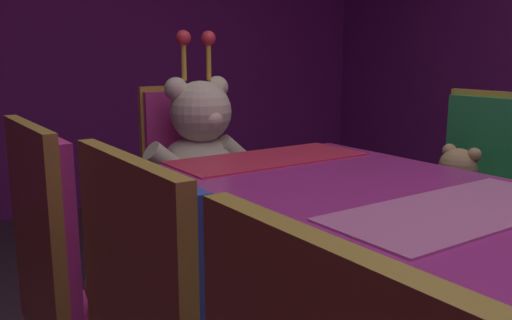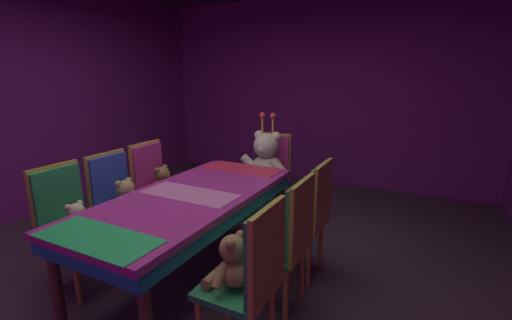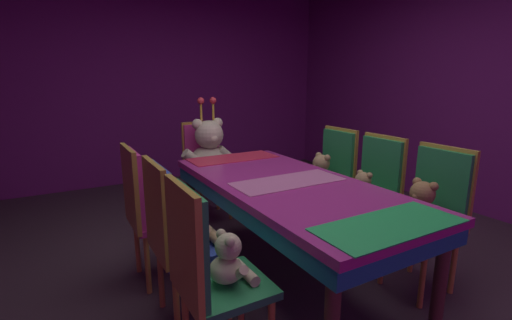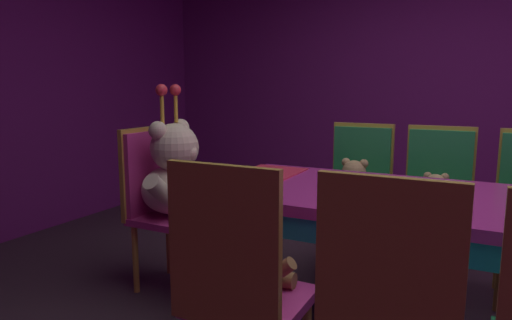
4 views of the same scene
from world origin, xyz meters
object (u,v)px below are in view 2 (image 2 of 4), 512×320
Objects in this scene: teddy_left_1 at (127,199)px; chair_left_2 at (153,180)px; teddy_left_0 at (78,221)px; teddy_left_2 at (164,183)px; teddy_right_1 at (272,232)px; chair_left_0 at (65,215)px; king_teddy_bear at (266,160)px; chair_right_1 at (291,233)px; teddy_right_0 at (232,263)px; chair_right_0 at (255,270)px; chair_left_1 at (115,196)px; chair_right_2 at (312,208)px; banquet_table at (190,205)px; teddy_right_2 at (296,206)px; throne_chair at (272,167)px.

chair_left_2 is (-0.18, 0.51, 0.00)m from teddy_left_1.
teddy_left_0 is 0.99m from teddy_left_2.
teddy_right_1 is at bearing 1.08° from teddy_left_1.
chair_left_0 is 2.98× the size of teddy_left_1.
king_teddy_bear is (0.68, 1.40, 0.12)m from teddy_left_1.
teddy_left_1 is 1.56m from king_teddy_bear.
teddy_right_0 is at bearing 73.89° from chair_right_1.
chair_right_0 reaches higher than teddy_right_1.
teddy_left_0 is 0.28× the size of chair_left_1.
chair_right_1 is at bearing 90.99° from chair_right_2.
chair_right_1 reaches higher than teddy_left_0.
chair_left_0 is (-0.82, -0.50, -0.05)m from banquet_table.
teddy_right_2 is (1.52, 1.00, -0.00)m from chair_left_0.
teddy_left_0 is 0.86× the size of teddy_left_2.
king_teddy_bear is (0.68, 1.88, 0.14)m from teddy_left_0.
teddy_left_2 is 1.64m from chair_right_1.
teddy_right_1 is (1.53, 0.03, -0.03)m from chair_left_1.
chair_right_2 reaches higher than teddy_right_2.
teddy_left_1 is 0.42× the size of king_teddy_bear.
throne_chair is (0.82, 1.56, 0.00)m from chair_left_1.
king_teddy_bear is (-0.70, 0.88, 0.12)m from teddy_right_2.
teddy_right_2 is (0.70, 0.50, -0.06)m from banquet_table.
chair_left_1 is 1.60m from teddy_right_0.
king_teddy_bear reaches higher than teddy_left_1.
chair_right_0 is 3.57× the size of teddy_right_1.
teddy_left_2 is (-0.72, 0.49, -0.06)m from banquet_table.
chair_left_1 is 1.61m from teddy_right_2.
chair_right_1 is at bearing -90.60° from chair_right_0.
banquet_table reaches higher than teddy_right_1.
teddy_left_1 reaches higher than teddy_left_0.
chair_left_0 reaches higher than teddy_right_2.
teddy_left_0 is at bearing 33.22° from chair_right_2.
chair_right_2 is at bearing 33.22° from teddy_left_0.
teddy_left_0 is 0.83× the size of teddy_left_1.
teddy_right_2 is at bearing 0.32° from teddy_left_2.
chair_right_0 is 0.15m from teddy_right_0.
chair_left_1 is at bearing 0.98° from teddy_right_1.
chair_right_2 reaches higher than teddy_left_1.
teddy_right_2 is at bearing -81.70° from chair_right_0.
chair_left_1 is 2.89× the size of teddy_right_0.
banquet_table is 0.99m from chair_left_2.
chair_left_1 is 0.52m from teddy_left_2.
teddy_left_1 is 0.34× the size of throne_chair.
teddy_right_1 is at bearing 0.58° from banquet_table.
teddy_left_2 is 0.33× the size of chair_right_1.
chair_left_0 is at bearing -0.73° from teddy_right_0.
chair_left_1 is 1.00× the size of chair_right_1.
chair_left_2 is 1.64m from teddy_right_1.
teddy_left_2 is 0.97× the size of teddy_right_2.
teddy_right_0 is at bearing -36.51° from banquet_table.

